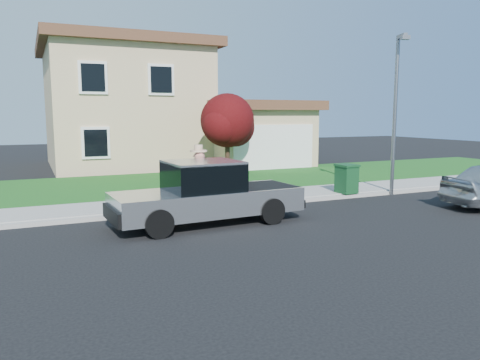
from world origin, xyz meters
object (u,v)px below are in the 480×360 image
object	(u,v)px
street_lamp	(396,106)
woman	(199,182)
trash_bin	(347,178)
ornamental_tree	(228,123)
pickup_truck	(207,195)

from	to	relation	value
street_lamp	woman	bearing A→B (deg)	-158.90
woman	trash_bin	bearing A→B (deg)	-165.86
ornamental_tree	trash_bin	bearing A→B (deg)	-75.13
ornamental_tree	trash_bin	world-z (taller)	ornamental_tree
trash_bin	pickup_truck	bearing A→B (deg)	-166.27
pickup_truck	trash_bin	bearing A→B (deg)	13.82
woman	ornamental_tree	size ratio (longest dim) A/B	0.54
pickup_truck	trash_bin	size ratio (longest dim) A/B	5.18
pickup_truck	street_lamp	distance (m)	8.21
woman	ornamental_tree	distance (m)	8.46
ornamental_tree	street_lamp	bearing A→B (deg)	-63.54
woman	pickup_truck	bearing A→B (deg)	88.66
trash_bin	woman	bearing A→B (deg)	-176.90
pickup_truck	trash_bin	xyz separation A→B (m)	(5.97, 1.83, -0.13)
pickup_truck	ornamental_tree	distance (m)	9.61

